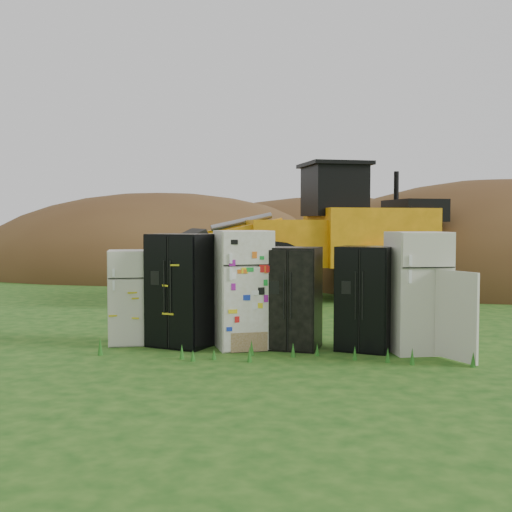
{
  "coord_description": "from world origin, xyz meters",
  "views": [
    {
      "loc": [
        1.23,
        -10.26,
        2.04
      ],
      "look_at": [
        -0.6,
        2.0,
        1.39
      ],
      "focal_mm": 45.0,
      "sensor_mm": 36.0,
      "label": 1
    }
  ],
  "objects_px": {
    "fridge_black_side": "(182,290)",
    "fridge_dark_mid": "(293,298)",
    "fridge_black_right": "(365,298)",
    "fridge_open_door": "(418,292)",
    "fridge_leftmost": "(130,297)",
    "wheel_loader": "(301,231)",
    "fridge_sticker": "(243,289)"
  },
  "relations": [
    {
      "from": "fridge_black_side",
      "to": "fridge_sticker",
      "type": "relative_size",
      "value": 0.97
    },
    {
      "from": "fridge_open_door",
      "to": "fridge_dark_mid",
      "type": "bearing_deg",
      "value": 163.85
    },
    {
      "from": "fridge_open_door",
      "to": "fridge_black_side",
      "type": "bearing_deg",
      "value": 164.53
    },
    {
      "from": "fridge_dark_mid",
      "to": "wheel_loader",
      "type": "distance_m",
      "value": 6.76
    },
    {
      "from": "fridge_black_side",
      "to": "wheel_loader",
      "type": "distance_m",
      "value": 6.94
    },
    {
      "from": "fridge_black_side",
      "to": "fridge_open_door",
      "type": "relative_size",
      "value": 0.98
    },
    {
      "from": "fridge_sticker",
      "to": "fridge_black_right",
      "type": "xyz_separation_m",
      "value": [
        1.96,
        0.08,
        -0.12
      ]
    },
    {
      "from": "fridge_dark_mid",
      "to": "fridge_black_right",
      "type": "distance_m",
      "value": 1.15
    },
    {
      "from": "fridge_sticker",
      "to": "fridge_dark_mid",
      "type": "distance_m",
      "value": 0.82
    },
    {
      "from": "fridge_black_right",
      "to": "fridge_open_door",
      "type": "relative_size",
      "value": 0.88
    },
    {
      "from": "fridge_dark_mid",
      "to": "fridge_black_right",
      "type": "bearing_deg",
      "value": 10.16
    },
    {
      "from": "wheel_loader",
      "to": "fridge_black_side",
      "type": "bearing_deg",
      "value": -123.61
    },
    {
      "from": "fridge_sticker",
      "to": "fridge_black_right",
      "type": "distance_m",
      "value": 1.96
    },
    {
      "from": "fridge_black_right",
      "to": "wheel_loader",
      "type": "bearing_deg",
      "value": 118.24
    },
    {
      "from": "fridge_black_side",
      "to": "fridge_open_door",
      "type": "height_order",
      "value": "fridge_open_door"
    },
    {
      "from": "fridge_black_right",
      "to": "fridge_sticker",
      "type": "bearing_deg",
      "value": -162.28
    },
    {
      "from": "fridge_leftmost",
      "to": "fridge_sticker",
      "type": "bearing_deg",
      "value": -20.18
    },
    {
      "from": "fridge_leftmost",
      "to": "fridge_black_side",
      "type": "relative_size",
      "value": 0.85
    },
    {
      "from": "fridge_leftmost",
      "to": "fridge_black_side",
      "type": "bearing_deg",
      "value": -22.58
    },
    {
      "from": "fridge_black_right",
      "to": "wheel_loader",
      "type": "xyz_separation_m",
      "value": [
        -1.53,
        6.64,
        0.98
      ]
    },
    {
      "from": "fridge_black_side",
      "to": "fridge_black_right",
      "type": "xyz_separation_m",
      "value": [
        2.99,
        0.09,
        -0.1
      ]
    },
    {
      "from": "fridge_leftmost",
      "to": "wheel_loader",
      "type": "relative_size",
      "value": 0.21
    },
    {
      "from": "fridge_black_side",
      "to": "fridge_dark_mid",
      "type": "relative_size",
      "value": 1.13
    },
    {
      "from": "fridge_dark_mid",
      "to": "wheel_loader",
      "type": "height_order",
      "value": "wheel_loader"
    },
    {
      "from": "fridge_black_side",
      "to": "fridge_sticker",
      "type": "xyz_separation_m",
      "value": [
        1.03,
        0.0,
        0.03
      ]
    },
    {
      "from": "fridge_dark_mid",
      "to": "fridge_open_door",
      "type": "height_order",
      "value": "fridge_open_door"
    },
    {
      "from": "fridge_black_right",
      "to": "wheel_loader",
      "type": "distance_m",
      "value": 6.88
    },
    {
      "from": "wheel_loader",
      "to": "fridge_dark_mid",
      "type": "bearing_deg",
      "value": -108.14
    },
    {
      "from": "fridge_black_side",
      "to": "fridge_black_right",
      "type": "bearing_deg",
      "value": 18.93
    },
    {
      "from": "wheel_loader",
      "to": "fridge_black_right",
      "type": "bearing_deg",
      "value": -98.42
    },
    {
      "from": "fridge_leftmost",
      "to": "fridge_black_right",
      "type": "bearing_deg",
      "value": -17.89
    },
    {
      "from": "fridge_sticker",
      "to": "fridge_black_right",
      "type": "height_order",
      "value": "fridge_sticker"
    }
  ]
}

